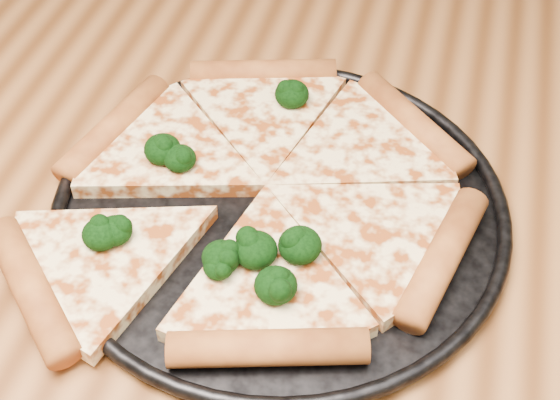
# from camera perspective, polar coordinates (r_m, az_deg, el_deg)

# --- Properties ---
(dining_table) EXTENTS (1.20, 0.90, 0.75)m
(dining_table) POSITION_cam_1_polar(r_m,az_deg,el_deg) (0.68, -6.00, -7.71)
(dining_table) COLOR brown
(dining_table) RESTS_ON ground
(pizza_pan) EXTENTS (0.36, 0.36, 0.02)m
(pizza_pan) POSITION_cam_1_polar(r_m,az_deg,el_deg) (0.61, 0.00, -0.53)
(pizza_pan) COLOR black
(pizza_pan) RESTS_ON dining_table
(pizza) EXTENTS (0.36, 0.37, 0.03)m
(pizza) POSITION_cam_1_polar(r_m,az_deg,el_deg) (0.61, -1.65, 0.68)
(pizza) COLOR #FFDF9C
(pizza) RESTS_ON pizza_pan
(broccoli_florets) EXTENTS (0.17, 0.23, 0.02)m
(broccoli_florets) POSITION_cam_1_polar(r_m,az_deg,el_deg) (0.58, -4.29, -0.78)
(broccoli_florets) COLOR black
(broccoli_florets) RESTS_ON pizza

